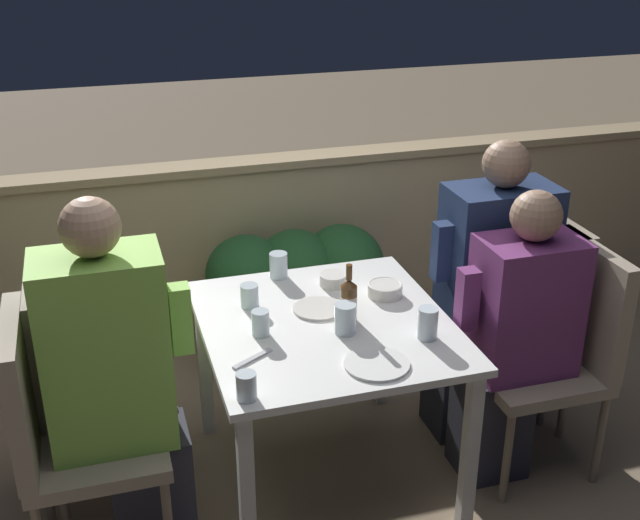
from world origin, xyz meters
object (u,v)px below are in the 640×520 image
(chair_right_near, at_px, (561,339))
(person_purple_stripe, at_px, (514,337))
(chair_left_near, at_px, (58,422))
(chair_right_far, at_px, (529,305))
(beer_bottle, at_px, (349,300))
(person_navy_jumper, at_px, (487,292))
(person_green_blouse, at_px, (119,384))
(chair_left_far, at_px, (76,371))

(chair_right_near, height_order, person_purple_stripe, person_purple_stripe)
(chair_left_near, distance_m, chair_right_far, 1.96)
(beer_bottle, bearing_deg, person_navy_jumper, 14.65)
(chair_left_near, bearing_deg, beer_bottle, 6.98)
(chair_right_far, bearing_deg, chair_right_near, -96.07)
(person_green_blouse, height_order, chair_left_far, person_green_blouse)
(chair_right_far, bearing_deg, chair_left_near, -171.06)
(chair_left_near, distance_m, person_purple_stripe, 1.69)
(person_green_blouse, xyz_separation_m, chair_right_far, (1.73, 0.30, -0.11))
(chair_right_far, height_order, person_navy_jumper, person_navy_jumper)
(chair_right_far, bearing_deg, person_navy_jumper, 180.00)
(chair_left_far, bearing_deg, chair_right_far, -0.32)
(chair_left_far, height_order, person_navy_jumper, person_navy_jumper)
(person_purple_stripe, xyz_separation_m, chair_right_far, (0.25, 0.30, -0.04))
(chair_left_near, height_order, beer_bottle, chair_left_near)
(person_green_blouse, bearing_deg, beer_bottle, 8.67)
(chair_left_near, distance_m, chair_left_far, 0.32)
(person_green_blouse, xyz_separation_m, chair_right_near, (1.70, 0.00, -0.11))
(person_purple_stripe, bearing_deg, person_green_blouse, -179.82)
(chair_left_near, height_order, chair_right_near, same)
(person_purple_stripe, relative_size, person_navy_jumper, 0.92)
(chair_right_far, bearing_deg, person_purple_stripe, -129.26)
(person_green_blouse, bearing_deg, person_navy_jumper, 11.34)
(chair_right_near, bearing_deg, chair_left_far, 170.44)
(chair_left_near, bearing_deg, person_navy_jumper, 10.00)
(chair_right_near, relative_size, chair_right_far, 1.00)
(chair_left_far, height_order, chair_right_far, same)
(chair_left_near, relative_size, chair_right_near, 1.00)
(person_green_blouse, relative_size, person_purple_stripe, 1.11)
(person_green_blouse, xyz_separation_m, beer_bottle, (0.85, 0.13, 0.13))
(person_purple_stripe, height_order, chair_right_far, person_purple_stripe)
(person_green_blouse, bearing_deg, chair_left_far, 115.07)
(person_purple_stripe, bearing_deg, chair_left_far, 169.22)
(person_green_blouse, relative_size, chair_right_far, 1.41)
(chair_left_near, distance_m, person_navy_jumper, 1.76)
(chair_right_near, bearing_deg, person_navy_jumper, 120.65)
(person_green_blouse, height_order, chair_right_near, person_green_blouse)
(person_navy_jumper, bearing_deg, chair_right_far, 0.00)
(person_navy_jumper, height_order, beer_bottle, person_navy_jumper)
(beer_bottle, bearing_deg, chair_left_far, 169.44)
(person_green_blouse, height_order, person_navy_jumper, person_green_blouse)
(person_navy_jumper, relative_size, beer_bottle, 5.70)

